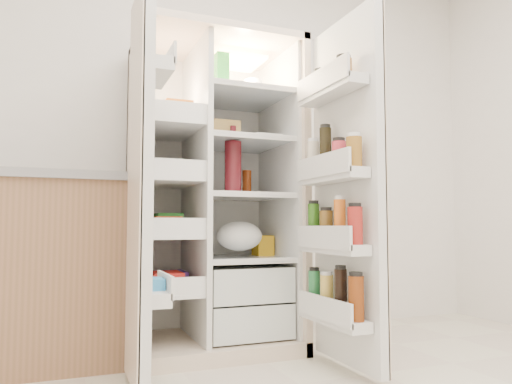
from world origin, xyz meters
name	(u,v)px	position (x,y,z in m)	size (l,w,h in m)	color
wall_back	(224,132)	(0.00, 2.00, 1.35)	(4.00, 0.02, 2.70)	white
refrigerator	(214,220)	(-0.17, 1.65, 0.74)	(0.92, 0.70, 1.80)	beige
freezer_door	(141,184)	(-0.69, 1.05, 0.89)	(0.15, 0.40, 1.72)	silver
fridge_door	(344,193)	(0.29, 0.96, 0.87)	(0.17, 0.58, 1.72)	silver
kitchen_counter	(9,268)	(-1.25, 1.69, 0.49)	(1.35, 0.72, 0.98)	#8F6347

